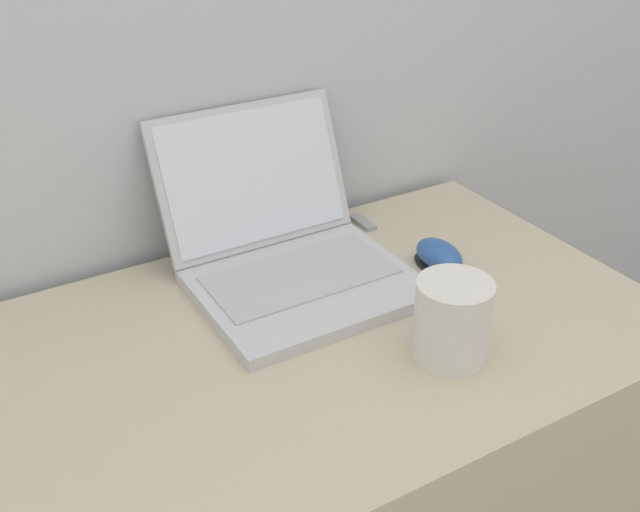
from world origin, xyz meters
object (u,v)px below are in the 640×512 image
Objects in this scene: computer_mouse at (439,256)px; usb_stick at (363,222)px; drink_cup at (452,319)px; laptop at (287,247)px.

usb_stick is (-0.02, 0.18, -0.01)m from computer_mouse.
computer_mouse is at bearing -82.35° from usb_stick.
drink_cup is 0.24m from computer_mouse.
drink_cup is 1.17× the size of computer_mouse.
usb_stick is at bearing 97.65° from computer_mouse.
laptop is 5.89× the size of usb_stick.
drink_cup reaches higher than computer_mouse.
drink_cup is at bearing -106.37° from usb_stick.
drink_cup is at bearing -73.52° from laptop.
laptop is at bearing -156.94° from usb_stick.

